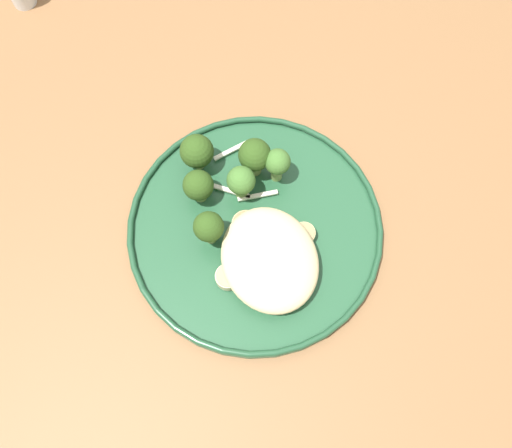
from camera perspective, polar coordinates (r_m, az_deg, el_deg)
ground at (r=1.33m, az=-0.92°, el=-9.64°), size 6.00×6.00×0.00m
wooden_dining_table at (r=0.69m, az=-1.74°, el=1.21°), size 1.40×1.00×0.74m
dinner_plate at (r=0.59m, az=0.00°, el=-0.40°), size 0.29×0.29×0.02m
noodle_bed at (r=0.56m, az=1.05°, el=-4.05°), size 0.12×0.10×0.04m
seared_scallop_tiny_bay at (r=0.56m, az=0.76°, el=-4.13°), size 0.03×0.03×0.02m
seared_scallop_center_golden at (r=0.58m, az=5.29°, el=-1.09°), size 0.03×0.03×0.01m
seared_scallop_left_edge at (r=0.56m, az=-3.13°, el=-5.86°), size 0.03×0.03×0.01m
seared_scallop_large_seared at (r=0.56m, az=-1.19°, el=-4.93°), size 0.02×0.02×0.02m
seared_scallop_on_noodles at (r=0.58m, az=-1.12°, el=-0.07°), size 0.03×0.03×0.01m
seared_scallop_half_hidden at (r=0.57m, az=2.47°, el=-2.85°), size 0.03×0.03×0.01m
broccoli_floret_center_pile at (r=0.58m, az=2.37°, el=6.71°), size 0.03×0.03×0.05m
broccoli_floret_right_tilted at (r=0.57m, az=-1.96°, el=4.58°), size 0.03×0.03×0.05m
broccoli_floret_split_head at (r=0.55m, az=-5.23°, el=-0.38°), size 0.03×0.03×0.06m
broccoli_floret_left_leaning at (r=0.60m, az=-6.53°, el=7.92°), size 0.04×0.04×0.05m
broccoli_floret_beside_noodles at (r=0.58m, az=-6.45°, el=4.42°), size 0.03×0.03×0.05m
broccoli_floret_tall_stalk at (r=0.59m, az=-0.14°, el=7.50°), size 0.04×0.04×0.06m
onion_sliver_short_strip at (r=0.63m, az=-2.70°, el=8.11°), size 0.01×0.05×0.00m
onion_sliver_pale_crescent at (r=0.60m, az=0.19°, el=3.14°), size 0.01×0.05×0.00m
onion_sliver_long_sliver at (r=0.60m, az=-2.91°, el=3.68°), size 0.03×0.04×0.00m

